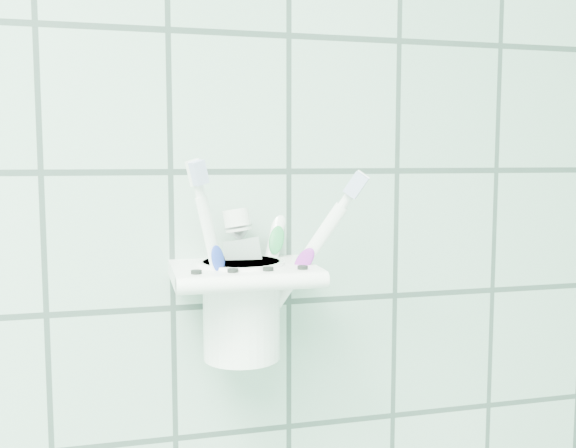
# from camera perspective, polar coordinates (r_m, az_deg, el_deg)

# --- Properties ---
(holder_bracket) EXTENTS (0.13, 0.11, 0.04)m
(holder_bracket) POSITION_cam_1_polar(r_m,az_deg,el_deg) (0.60, -3.99, -4.49)
(holder_bracket) COLOR white
(holder_bracket) RESTS_ON wall_back
(cup) EXTENTS (0.08, 0.08, 0.09)m
(cup) POSITION_cam_1_polar(r_m,az_deg,el_deg) (0.61, -4.15, -7.23)
(cup) COLOR white
(cup) RESTS_ON holder_bracket
(toothbrush_pink) EXTENTS (0.05, 0.03, 0.18)m
(toothbrush_pink) POSITION_cam_1_polar(r_m,az_deg,el_deg) (0.59, -4.72, -2.71)
(toothbrush_pink) COLOR white
(toothbrush_pink) RESTS_ON cup
(toothbrush_blue) EXTENTS (0.06, 0.08, 0.21)m
(toothbrush_blue) POSITION_cam_1_polar(r_m,az_deg,el_deg) (0.60, -3.22, -1.11)
(toothbrush_blue) COLOR white
(toothbrush_blue) RESTS_ON cup
(toothbrush_orange) EXTENTS (0.09, 0.06, 0.19)m
(toothbrush_orange) POSITION_cam_1_polar(r_m,az_deg,el_deg) (0.62, -3.55, -1.54)
(toothbrush_orange) COLOR white
(toothbrush_orange) RESTS_ON cup
(toothpaste_tube) EXTENTS (0.05, 0.03, 0.14)m
(toothpaste_tube) POSITION_cam_1_polar(r_m,az_deg,el_deg) (0.61, -2.81, -3.89)
(toothpaste_tube) COLOR silver
(toothpaste_tube) RESTS_ON cup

